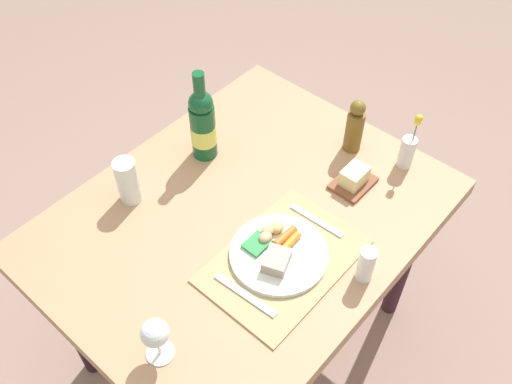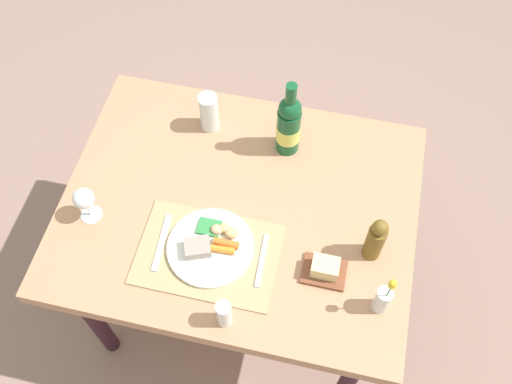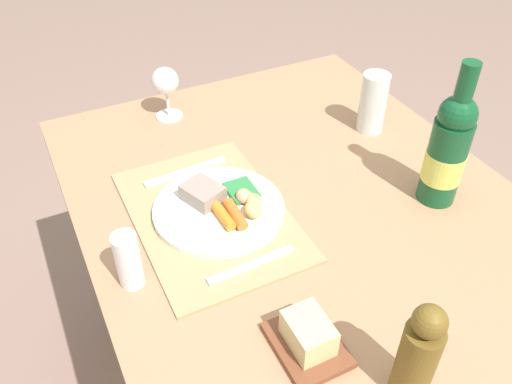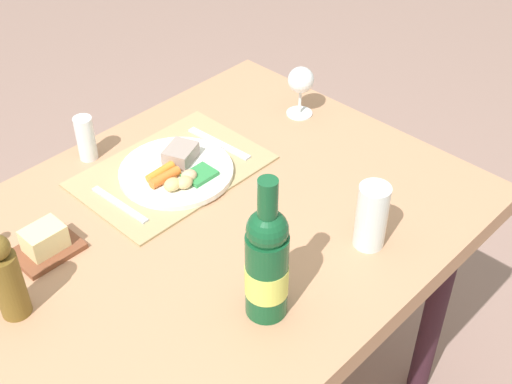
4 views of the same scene
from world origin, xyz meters
The scene contains 11 objects.
dining_table centered at (0.00, 0.00, 0.65)m, with size 1.12×0.88×0.73m.
placemat centered at (-0.05, -0.19, 0.74)m, with size 0.43×0.29×0.01m, color tan.
dinner_plate centered at (-0.05, -0.16, 0.75)m, with size 0.26×0.26×0.05m.
fork centered at (-0.20, -0.18, 0.74)m, with size 0.02×0.19×0.01m, color silver.
knife centered at (0.11, -0.17, 0.74)m, with size 0.02×0.17×0.01m, color silver.
wine_bottle centered at (0.11, 0.26, 0.86)m, with size 0.08×0.08×0.31m.
butter_dish centered at (0.30, -0.17, 0.76)m, with size 0.13×0.10×0.06m.
water_tumbler centered at (-0.17, 0.29, 0.80)m, with size 0.06×0.06×0.15m.
pepper_mill centered at (0.43, -0.07, 0.82)m, with size 0.06×0.06×0.19m.
wine_glass centered at (-0.44, -0.14, 0.83)m, with size 0.07×0.07×0.14m.
salt_shaker centered at (0.05, -0.37, 0.79)m, with size 0.04×0.04×0.11m, color white.
Camera 4 is at (0.73, 0.83, 1.71)m, focal length 48.14 mm.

